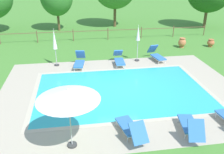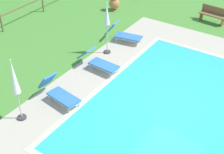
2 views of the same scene
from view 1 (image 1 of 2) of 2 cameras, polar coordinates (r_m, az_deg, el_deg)
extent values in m
plane|color=#478433|center=(13.24, 2.23, -3.12)|extent=(160.00, 160.00, 0.00)
cube|color=#B2A893|center=(13.23, 2.23, -3.11)|extent=(12.88, 9.70, 0.01)
cube|color=#2DB7C6|center=(13.23, 2.23, -3.11)|extent=(8.89, 5.71, 0.01)
cube|color=#C0B59F|center=(15.89, 0.19, 1.76)|extent=(9.37, 0.24, 0.01)
cube|color=#C0B59F|center=(10.74, 5.30, -10.27)|extent=(9.37, 0.24, 0.01)
cube|color=#C0B59F|center=(14.74, 19.93, -1.65)|extent=(0.24, 5.71, 0.01)
cube|color=#C0B59F|center=(13.21, -17.65, -4.35)|extent=(0.24, 5.71, 0.01)
cube|color=#3370BC|center=(17.52, 10.65, 4.57)|extent=(0.81, 1.38, 0.07)
cube|color=#3370BC|center=(18.17, 9.36, 6.48)|extent=(0.69, 0.66, 0.71)
cube|color=silver|center=(17.54, 10.64, 4.40)|extent=(0.78, 1.35, 0.04)
cylinder|color=silver|center=(17.26, 12.22, 3.51)|extent=(0.04, 0.04, 0.28)
cylinder|color=silver|center=(17.01, 10.74, 3.34)|extent=(0.04, 0.04, 0.28)
cylinder|color=silver|center=(18.15, 10.49, 4.69)|extent=(0.04, 0.04, 0.28)
cylinder|color=silver|center=(17.92, 9.05, 4.54)|extent=(0.04, 0.04, 0.28)
cube|color=#3370BC|center=(9.96, 3.68, -11.14)|extent=(0.85, 1.40, 0.07)
cube|color=#3370BC|center=(9.10, 6.20, -12.71)|extent=(0.72, 0.73, 0.66)
cube|color=silver|center=(9.99, 3.67, -11.40)|extent=(0.82, 1.36, 0.04)
cylinder|color=silver|center=(10.39, 1.08, -10.59)|extent=(0.04, 0.04, 0.28)
cylinder|color=silver|center=(10.56, 3.69, -10.02)|extent=(0.04, 0.04, 0.28)
cylinder|color=silver|center=(9.57, 3.61, -14.10)|extent=(0.04, 0.04, 0.28)
cylinder|color=silver|center=(9.76, 6.42, -13.39)|extent=(0.04, 0.04, 0.28)
cube|color=#3370BC|center=(16.13, -7.61, 3.05)|extent=(0.79, 1.38, 0.07)
cube|color=#3370BC|center=(16.86, -7.31, 5.22)|extent=(0.68, 0.65, 0.71)
cube|color=silver|center=(16.15, -7.60, 2.87)|extent=(0.75, 1.35, 0.04)
cylinder|color=silver|center=(15.65, -6.88, 1.74)|extent=(0.04, 0.04, 0.28)
cylinder|color=silver|center=(15.72, -8.73, 1.73)|extent=(0.04, 0.04, 0.28)
cylinder|color=silver|center=(16.67, -6.48, 3.18)|extent=(0.04, 0.04, 0.28)
cylinder|color=silver|center=(16.74, -8.22, 3.17)|extent=(0.04, 0.04, 0.28)
cylinder|color=silver|center=(11.79, 22.92, -8.12)|extent=(0.04, 0.04, 0.28)
cube|color=#3370BC|center=(16.40, 1.79, 3.62)|extent=(0.67, 1.33, 0.07)
cube|color=#3370BC|center=(17.21, 1.39, 5.60)|extent=(0.64, 0.71, 0.61)
cube|color=silver|center=(16.42, 1.78, 3.44)|extent=(0.64, 1.30, 0.04)
cylinder|color=silver|center=(15.98, 2.94, 2.37)|extent=(0.04, 0.04, 0.28)
cylinder|color=silver|center=(15.92, 1.12, 2.30)|extent=(0.04, 0.04, 0.28)
cylinder|color=silver|center=(17.00, 2.40, 3.74)|extent=(0.04, 0.04, 0.28)
cylinder|color=silver|center=(16.94, 0.68, 3.69)|extent=(0.04, 0.04, 0.28)
cube|color=#3370BC|center=(10.49, 17.27, -10.29)|extent=(0.81, 1.38, 0.07)
cube|color=#3370BC|center=(9.61, 18.94, -11.64)|extent=(0.69, 0.66, 0.71)
cube|color=silver|center=(10.52, 17.23, -10.54)|extent=(0.78, 1.35, 0.04)
cylinder|color=silver|center=(10.96, 15.11, -9.49)|extent=(0.04, 0.04, 0.28)
cylinder|color=silver|center=(11.10, 17.69, -9.38)|extent=(0.04, 0.04, 0.28)
cylinder|color=silver|center=(10.09, 16.56, -12.93)|extent=(0.04, 0.04, 0.28)
cylinder|color=silver|center=(10.24, 19.37, -12.75)|extent=(0.04, 0.04, 0.28)
cylinder|color=#383838|center=(9.56, -9.20, -15.24)|extent=(0.36, 0.36, 0.08)
cylinder|color=#B2B5B7|center=(8.90, -9.67, -9.64)|extent=(0.04, 0.04, 2.32)
cone|color=white|center=(8.39, -10.14, -3.99)|extent=(2.20, 2.20, 0.38)
sphere|color=white|center=(8.30, -10.24, -2.79)|extent=(0.06, 0.06, 0.06)
cylinder|color=#383838|center=(16.95, -12.64, 2.73)|extent=(0.32, 0.32, 0.08)
cylinder|color=#B2B5B7|center=(16.76, -12.80, 4.46)|extent=(0.04, 0.04, 1.17)
cone|color=white|center=(16.40, -13.20, 8.49)|extent=(0.28, 0.28, 1.28)
sphere|color=white|center=(16.24, -13.42, 10.73)|extent=(0.05, 0.05, 0.05)
cylinder|color=#383838|center=(17.49, 5.80, 3.87)|extent=(0.32, 0.32, 0.08)
cylinder|color=#B2B5B7|center=(17.26, 5.90, 6.05)|extent=(0.04, 0.04, 1.48)
cone|color=white|center=(16.92, 6.08, 10.05)|extent=(0.27, 0.27, 1.00)
sphere|color=white|center=(16.80, 6.16, 11.77)|extent=(0.05, 0.05, 0.05)
cylinder|color=#C67547|center=(21.14, 15.79, 6.68)|extent=(0.34, 0.34, 0.08)
ellipsoid|color=#C67547|center=(21.04, 15.90, 7.68)|extent=(0.62, 0.62, 0.69)
cylinder|color=#C67547|center=(20.95, 16.01, 8.59)|extent=(0.46, 0.46, 0.06)
cylinder|color=#B7663D|center=(22.13, 21.77, 6.62)|extent=(0.32, 0.32, 0.08)
ellipsoid|color=#B7663D|center=(22.05, 21.88, 7.36)|extent=(0.58, 0.58, 0.52)
cylinder|color=#B7663D|center=(21.99, 21.99, 8.01)|extent=(0.43, 0.43, 0.06)
cylinder|color=brown|center=(22.62, -16.94, 8.93)|extent=(0.08, 0.08, 1.05)
cylinder|color=brown|center=(22.40, -8.96, 9.54)|extent=(0.08, 0.08, 1.05)
cylinder|color=brown|center=(22.60, -0.94, 9.96)|extent=(0.08, 0.08, 1.05)
cylinder|color=brown|center=(23.22, 6.80, 10.18)|extent=(0.08, 0.08, 1.05)
cylinder|color=brown|center=(24.23, 14.02, 10.23)|extent=(0.08, 0.08, 1.05)
cylinder|color=brown|center=(25.58, 20.57, 10.13)|extent=(0.08, 0.08, 1.05)
cube|color=brown|center=(22.37, -4.96, 10.58)|extent=(21.76, 0.05, 0.05)
cylinder|color=brown|center=(27.69, 0.66, 14.12)|extent=(0.29, 0.29, 2.50)
cylinder|color=brown|center=(28.97, 20.79, 12.76)|extent=(0.31, 0.31, 2.20)
cylinder|color=brown|center=(26.53, -12.28, 12.59)|extent=(0.24, 0.24, 1.99)
camera|label=2|loc=(10.88, -55.57, 25.21)|focal=53.06mm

